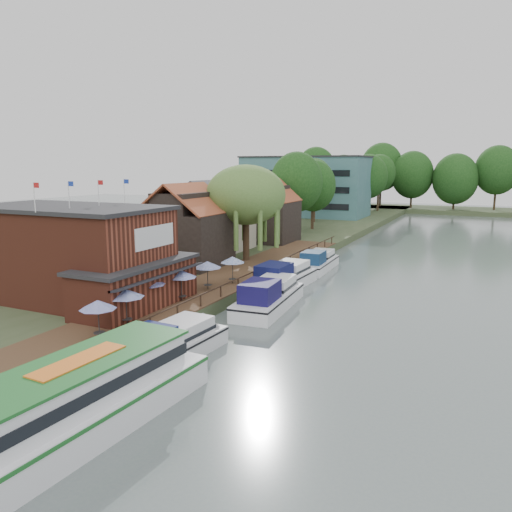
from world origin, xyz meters
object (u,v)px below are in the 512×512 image
at_px(umbrella_5, 233,270).
at_px(tour_boat, 67,402).
at_px(pub, 88,254).
at_px(willow, 246,213).
at_px(umbrella_1, 126,307).
at_px(hotel_block, 305,186).
at_px(cruiser_2, 283,274).
at_px(cruiser_1, 269,293).
at_px(cottage_b, 210,215).
at_px(umbrella_4, 208,275).
at_px(swan, 140,383).
at_px(cruiser_3, 318,259).
at_px(umbrella_3, 182,286).
at_px(cruiser_0, 168,341).
at_px(cottage_a, 186,225).
at_px(umbrella_0, 99,319).
at_px(umbrella_2, 149,293).
at_px(cottage_c, 269,211).

height_order(umbrella_5, tour_boat, umbrella_5).
bearing_deg(pub, willow, 80.07).
bearing_deg(umbrella_5, umbrella_1, -93.30).
height_order(hotel_block, cruiser_2, hotel_block).
relative_size(umbrella_5, cruiser_1, 0.22).
bearing_deg(cottage_b, umbrella_4, -60.12).
bearing_deg(tour_boat, swan, 97.81).
relative_size(cottage_b, cruiser_2, 0.88).
relative_size(umbrella_1, cruiser_3, 0.25).
bearing_deg(cottage_b, umbrella_3, -64.58).
bearing_deg(cruiser_3, tour_boat, -89.94).
distance_m(umbrella_4, cruiser_0, 12.93).
bearing_deg(hotel_block, cruiser_2, -72.12).
height_order(cottage_a, tour_boat, cottage_a).
xyz_separation_m(umbrella_0, umbrella_2, (-1.05, 6.28, 0.00)).
xyz_separation_m(umbrella_3, umbrella_4, (-0.06, 3.96, 0.00)).
bearing_deg(umbrella_4, hotel_block, 102.73).
xyz_separation_m(willow, cruiser_1, (8.46, -13.01, -4.88)).
bearing_deg(swan, hotel_block, 103.89).
height_order(cottage_b, umbrella_2, cottage_b).
bearing_deg(cruiser_2, willow, 139.91).
xyz_separation_m(cottage_b, swan, (15.77, -33.98, -5.03)).
bearing_deg(cottage_c, umbrella_3, -78.10).
relative_size(umbrella_0, umbrella_4, 1.00).
bearing_deg(cruiser_2, cottage_b, 143.94).
relative_size(umbrella_1, cruiser_0, 0.24).
relative_size(cottage_a, cruiser_0, 0.86).
height_order(cottage_a, cottage_b, same).
relative_size(hotel_block, cruiser_1, 2.35).
distance_m(cottage_c, cruiser_2, 23.15).
height_order(cottage_b, swan, cottage_b).
bearing_deg(cottage_b, cruiser_3, -6.82).
bearing_deg(umbrella_3, umbrella_5, 83.46).
distance_m(hotel_block, cruiser_3, 51.63).
height_order(pub, cruiser_0, pub).
xyz_separation_m(cottage_a, swan, (12.77, -23.98, -5.03)).
height_order(willow, swan, willow).
xyz_separation_m(umbrella_0, tour_boat, (5.29, -7.68, -0.66)).
xyz_separation_m(umbrella_4, cruiser_2, (3.95, 7.06, -0.95)).
bearing_deg(umbrella_1, cottage_b, 110.29).
distance_m(cottage_b, umbrella_4, 21.34).
distance_m(umbrella_0, umbrella_1, 2.86).
bearing_deg(pub, umbrella_0, -43.52).
bearing_deg(cruiser_2, hotel_block, 109.71).
bearing_deg(pub, cottage_b, 99.09).
distance_m(umbrella_1, cruiser_1, 12.00).
height_order(umbrella_5, cruiser_0, umbrella_5).
bearing_deg(umbrella_3, umbrella_4, 90.91).
height_order(willow, umbrella_3, willow).
height_order(cottage_c, cruiser_0, cottage_c).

